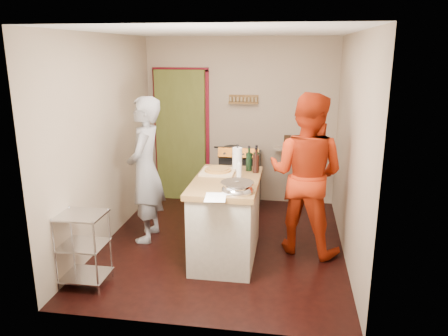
{
  "coord_description": "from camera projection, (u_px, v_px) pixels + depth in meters",
  "views": [
    {
      "loc": [
        0.81,
        -5.07,
        2.41
      ],
      "look_at": [
        0.01,
        0.0,
        1.01
      ],
      "focal_mm": 35.0,
      "sensor_mm": 36.0,
      "label": 1
    }
  ],
  "objects": [
    {
      "name": "left_wall",
      "position": [
        105.0,
        141.0,
        5.48
      ],
      "size": [
        0.04,
        3.5,
        2.6
      ],
      "primitive_type": "cube",
      "color": "tan",
      "rests_on": "ground"
    },
    {
      "name": "wire_shelving",
      "position": [
        83.0,
        246.0,
        4.53
      ],
      "size": [
        0.48,
        0.4,
        0.8
      ],
      "color": "silver",
      "rests_on": "ground"
    },
    {
      "name": "ceiling",
      "position": [
        223.0,
        31.0,
        4.9
      ],
      "size": [
        3.0,
        3.5,
        0.02
      ],
      "primitive_type": "cube",
      "color": "white",
      "rests_on": "back_wall"
    },
    {
      "name": "right_wall",
      "position": [
        351.0,
        149.0,
        5.03
      ],
      "size": [
        0.04,
        3.5,
        2.6
      ],
      "primitive_type": "cube",
      "color": "tan",
      "rests_on": "ground"
    },
    {
      "name": "back_wall",
      "position": [
        201.0,
        130.0,
        7.09
      ],
      "size": [
        3.0,
        0.44,
        2.6
      ],
      "color": "tan",
      "rests_on": "ground"
    },
    {
      "name": "floor",
      "position": [
        223.0,
        244.0,
        5.59
      ],
      "size": [
        3.5,
        3.5,
        0.0
      ],
      "primitive_type": "plane",
      "color": "black",
      "rests_on": "ground"
    },
    {
      "name": "person_red",
      "position": [
        306.0,
        174.0,
        5.19
      ],
      "size": [
        1.14,
        1.01,
        1.94
      ],
      "primitive_type": "imported",
      "rotation": [
        0.0,
        0.0,
        2.79
      ],
      "color": "#AA280B",
      "rests_on": "ground"
    },
    {
      "name": "person_stripe",
      "position": [
        145.0,
        170.0,
        5.52
      ],
      "size": [
        0.48,
        0.7,
        1.86
      ],
      "primitive_type": "imported",
      "rotation": [
        0.0,
        0.0,
        -1.51
      ],
      "color": "#9E9FA3",
      "rests_on": "ground"
    },
    {
      "name": "island",
      "position": [
        226.0,
        217.0,
        5.14
      ],
      "size": [
        0.75,
        1.44,
        1.27
      ],
      "color": "beige",
      "rests_on": "ground"
    },
    {
      "name": "stove",
      "position": [
        240.0,
        179.0,
        6.82
      ],
      "size": [
        0.6,
        0.63,
        1.0
      ],
      "color": "black",
      "rests_on": "ground"
    }
  ]
}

